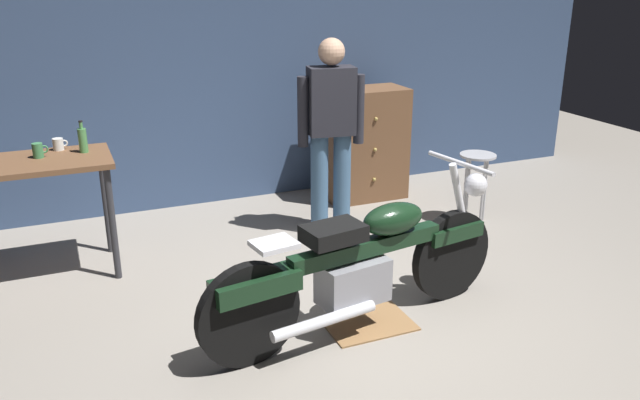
{
  "coord_description": "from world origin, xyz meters",
  "views": [
    {
      "loc": [
        -1.66,
        -3.25,
        2.19
      ],
      "look_at": [
        -0.0,
        0.7,
        0.65
      ],
      "focal_mm": 36.24,
      "sensor_mm": 36.0,
      "label": 1
    }
  ],
  "objects_px": {
    "motorcycle": "(362,263)",
    "mug_green_speckled": "(38,150)",
    "wooden_dresser": "(364,144)",
    "person_standing": "(331,129)",
    "bottle": "(83,140)",
    "shop_stool": "(477,170)",
    "mug_white_ceramic": "(58,144)"
  },
  "relations": [
    {
      "from": "motorcycle",
      "to": "wooden_dresser",
      "type": "bearing_deg",
      "value": 54.21
    },
    {
      "from": "wooden_dresser",
      "to": "mug_green_speckled",
      "type": "bearing_deg",
      "value": -168.11
    },
    {
      "from": "mug_green_speckled",
      "to": "bottle",
      "type": "distance_m",
      "value": 0.31
    },
    {
      "from": "wooden_dresser",
      "to": "mug_green_speckled",
      "type": "relative_size",
      "value": 10.03
    },
    {
      "from": "mug_white_ceramic",
      "to": "bottle",
      "type": "relative_size",
      "value": 0.45
    },
    {
      "from": "person_standing",
      "to": "bottle",
      "type": "xyz_separation_m",
      "value": [
        -1.95,
        0.13,
        0.07
      ]
    },
    {
      "from": "mug_green_speckled",
      "to": "bottle",
      "type": "relative_size",
      "value": 0.46
    },
    {
      "from": "wooden_dresser",
      "to": "mug_white_ceramic",
      "type": "relative_size",
      "value": 10.11
    },
    {
      "from": "shop_stool",
      "to": "bottle",
      "type": "distance_m",
      "value": 3.31
    },
    {
      "from": "mug_green_speckled",
      "to": "mug_white_ceramic",
      "type": "xyz_separation_m",
      "value": [
        0.14,
        0.17,
        -0.01
      ]
    },
    {
      "from": "shop_stool",
      "to": "mug_white_ceramic",
      "type": "bearing_deg",
      "value": 170.7
    },
    {
      "from": "mug_white_ceramic",
      "to": "person_standing",
      "type": "bearing_deg",
      "value": -7.1
    },
    {
      "from": "person_standing",
      "to": "wooden_dresser",
      "type": "bearing_deg",
      "value": -124.1
    },
    {
      "from": "person_standing",
      "to": "motorcycle",
      "type": "bearing_deg",
      "value": 82.7
    },
    {
      "from": "wooden_dresser",
      "to": "mug_green_speckled",
      "type": "xyz_separation_m",
      "value": [
        -2.94,
        -0.62,
        0.4
      ]
    },
    {
      "from": "shop_stool",
      "to": "mug_green_speckled",
      "type": "xyz_separation_m",
      "value": [
        -3.56,
        0.39,
        0.46
      ]
    },
    {
      "from": "motorcycle",
      "to": "mug_white_ceramic",
      "type": "xyz_separation_m",
      "value": [
        -1.66,
        1.81,
        0.5
      ]
    },
    {
      "from": "shop_stool",
      "to": "motorcycle",
      "type": "bearing_deg",
      "value": -144.48
    },
    {
      "from": "shop_stool",
      "to": "mug_white_ceramic",
      "type": "height_order",
      "value": "mug_white_ceramic"
    },
    {
      "from": "mug_white_ceramic",
      "to": "wooden_dresser",
      "type": "bearing_deg",
      "value": 9.19
    },
    {
      "from": "mug_green_speckled",
      "to": "bottle",
      "type": "height_order",
      "value": "bottle"
    },
    {
      "from": "mug_green_speckled",
      "to": "wooden_dresser",
      "type": "bearing_deg",
      "value": 11.89
    },
    {
      "from": "motorcycle",
      "to": "shop_stool",
      "type": "relative_size",
      "value": 3.4
    },
    {
      "from": "motorcycle",
      "to": "mug_green_speckled",
      "type": "height_order",
      "value": "mug_green_speckled"
    },
    {
      "from": "motorcycle",
      "to": "mug_green_speckled",
      "type": "distance_m",
      "value": 2.49
    },
    {
      "from": "mug_green_speckled",
      "to": "mug_white_ceramic",
      "type": "relative_size",
      "value": 1.01
    },
    {
      "from": "person_standing",
      "to": "wooden_dresser",
      "type": "height_order",
      "value": "person_standing"
    },
    {
      "from": "shop_stool",
      "to": "bottle",
      "type": "xyz_separation_m",
      "value": [
        -3.25,
        0.42,
        0.5
      ]
    },
    {
      "from": "shop_stool",
      "to": "bottle",
      "type": "bearing_deg",
      "value": 172.62
    },
    {
      "from": "motorcycle",
      "to": "person_standing",
      "type": "distance_m",
      "value": 1.69
    },
    {
      "from": "motorcycle",
      "to": "shop_stool",
      "type": "bearing_deg",
      "value": 26.46
    },
    {
      "from": "motorcycle",
      "to": "bottle",
      "type": "relative_size",
      "value": 9.02
    }
  ]
}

